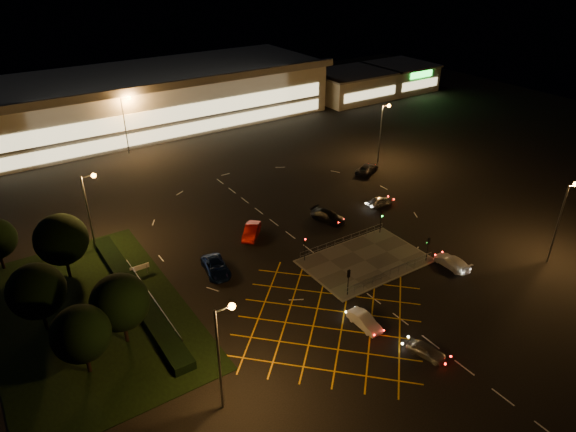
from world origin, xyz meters
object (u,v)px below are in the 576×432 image
signal_ne (381,217)px  car_left_blue (216,267)px  car_circ_red (251,231)px  car_right_silver (380,201)px  signal_sw (348,277)px  signal_se (428,244)px  car_queue_white (364,321)px  car_east_grey (367,169)px  car_near_silver (426,350)px  car_approach_white (452,262)px  signal_nw (305,244)px  car_far_dkgrey (328,216)px

signal_ne → car_left_blue: (-21.79, 3.68, -1.63)m
signal_ne → car_circ_red: signal_ne is taller
car_right_silver → car_circ_red: (-19.70, 2.58, 0.10)m
signal_sw → car_circ_red: 16.71m
signal_se → car_queue_white: bearing=19.2°
car_right_silver → car_east_grey: (6.19, 9.84, 0.04)m
car_near_silver → car_circ_red: (-2.58, 27.46, 0.15)m
car_near_silver → car_left_blue: (-10.02, 22.66, 0.12)m
car_circ_red → car_approach_white: bearing=-7.5°
signal_ne → car_near_silver: 22.40m
signal_se → signal_sw: bearing=0.0°
car_queue_white → car_east_grey: (25.33, 28.52, 0.06)m
signal_nw → car_near_silver: (0.23, -18.98, -1.75)m
signal_sw → signal_nw: 7.99m
signal_ne → car_east_grey: 19.58m
car_near_silver → car_right_silver: car_right_silver is taller
signal_sw → car_right_silver: signal_sw is taller
car_right_silver → car_east_grey: 11.62m
car_near_silver → signal_se: bearing=25.4°
signal_se → signal_ne: same height
signal_nw → car_left_blue: size_ratio=0.59×
signal_nw → car_east_grey: signal_nw is taller
car_far_dkgrey → signal_nw: bearing=-160.8°
car_approach_white → car_near_silver: bearing=34.5°
car_near_silver → car_circ_red: bearing=77.7°
car_circ_red → car_approach_white: 24.78m
signal_se → car_right_silver: size_ratio=0.80×
car_far_dkgrey → car_right_silver: bearing=-20.8°
signal_sw → signal_se: 12.00m
car_east_grey → signal_se: bearing=127.4°
car_near_silver → car_east_grey: (23.30, 34.72, 0.10)m
car_circ_red → car_approach_white: size_ratio=1.00×
car_east_grey → car_left_blue: bearing=83.3°
car_queue_white → car_east_grey: bearing=48.1°
car_near_silver → car_far_dkgrey: (8.12, 25.33, 0.12)m
car_near_silver → car_east_grey: bearing=38.5°
signal_nw → car_near_silver: size_ratio=0.87×
signal_se → car_east_grey: size_ratio=0.61×
car_right_silver → car_approach_white: bearing=169.0°
car_right_silver → car_queue_white: bearing=136.1°
car_queue_white → car_circ_red: car_circ_red is taller
car_right_silver → car_approach_white: size_ratio=0.85×
signal_sw → signal_se: same height
car_near_silver → car_far_dkgrey: size_ratio=0.72×
signal_ne → car_circ_red: bearing=149.4°
signal_nw → signal_ne: 12.00m
signal_se → car_far_dkgrey: size_ratio=0.62×
car_near_silver → car_approach_white: (13.42, 8.54, 0.06)m
signal_se → car_east_grey: bearing=-115.9°
car_near_silver → car_east_grey: car_east_grey is taller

